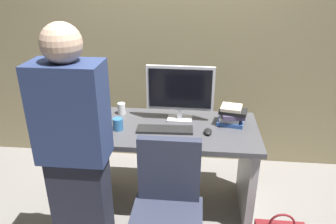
{
  "coord_description": "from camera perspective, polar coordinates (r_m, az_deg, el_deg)",
  "views": [
    {
      "loc": [
        0.22,
        -2.27,
        1.87
      ],
      "look_at": [
        0.0,
        -0.05,
        0.89
      ],
      "focal_mm": 34.61,
      "sensor_mm": 36.0,
      "label": 1
    }
  ],
  "objects": [
    {
      "name": "wall_back",
      "position": [
        3.13,
        1.68,
        16.88
      ],
      "size": [
        6.4,
        0.1,
        3.0
      ],
      "primitive_type": "cube",
      "color": "#8C7F5B",
      "rests_on": "ground"
    },
    {
      "name": "book_stack",
      "position": [
        2.6,
        11.12,
        -0.63
      ],
      "size": [
        0.24,
        0.19,
        0.16
      ],
      "color": "#3359A5",
      "rests_on": "desk"
    },
    {
      "name": "cup_near_keyboard",
      "position": [
        2.52,
        -8.8,
        -2.11
      ],
      "size": [
        0.08,
        0.08,
        0.09
      ],
      "primitive_type": "cylinder",
      "color": "#3372B2",
      "rests_on": "desk"
    },
    {
      "name": "keyboard",
      "position": [
        2.49,
        -0.56,
        -3.1
      ],
      "size": [
        0.44,
        0.15,
        0.02
      ],
      "primitive_type": "cube",
      "rotation": [
        0.0,
        0.0,
        0.04
      ],
      "color": "#262626",
      "rests_on": "desk"
    },
    {
      "name": "person_at_desk",
      "position": [
        2.03,
        -15.82,
        -7.83
      ],
      "size": [
        0.4,
        0.24,
        1.64
      ],
      "color": "#262838",
      "rests_on": "ground"
    },
    {
      "name": "cup_by_monitor",
      "position": [
        2.79,
        -8.19,
        0.6
      ],
      "size": [
        0.07,
        0.07,
        0.1
      ],
      "primitive_type": "cylinder",
      "color": "silver",
      "rests_on": "desk"
    },
    {
      "name": "mouse",
      "position": [
        2.46,
        7.04,
        -3.44
      ],
      "size": [
        0.06,
        0.1,
        0.03
      ],
      "primitive_type": "ellipsoid",
      "color": "black",
      "rests_on": "desk"
    },
    {
      "name": "monitor",
      "position": [
        2.57,
        2.16,
        3.81
      ],
      "size": [
        0.54,
        0.14,
        0.46
      ],
      "color": "silver",
      "rests_on": "desk"
    },
    {
      "name": "office_chair",
      "position": [
        2.15,
        -0.17,
        -18.55
      ],
      "size": [
        0.52,
        0.52,
        0.94
      ],
      "color": "black",
      "rests_on": "ground"
    },
    {
      "name": "ground_plane",
      "position": [
        2.95,
        0.1,
        -15.62
      ],
      "size": [
        9.0,
        9.0,
        0.0
      ],
      "primitive_type": "plane",
      "color": "gray"
    },
    {
      "name": "desk",
      "position": [
        2.66,
        0.11,
        -7.11
      ],
      "size": [
        1.4,
        0.7,
        0.74
      ],
      "color": "#4C4C51",
      "rests_on": "ground"
    }
  ]
}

